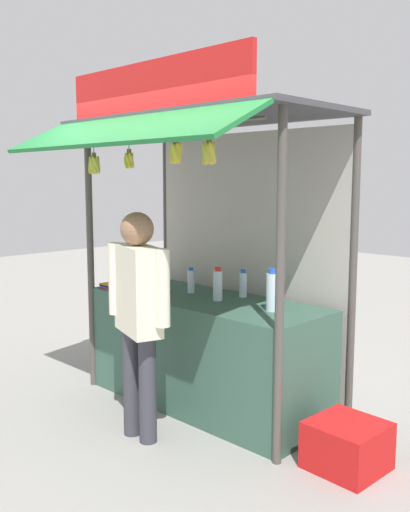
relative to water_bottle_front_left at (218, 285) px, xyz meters
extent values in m
plane|color=gray|center=(-0.14, -0.01, -1.03)|extent=(20.00, 20.00, 0.00)
cube|color=#385B4C|center=(-0.14, -0.01, -0.58)|extent=(2.10, 0.79, 0.91)
cylinder|color=#4C4742|center=(-1.19, -0.40, 0.13)|extent=(0.06, 0.06, 2.33)
cylinder|color=#4C4742|center=(0.91, -0.40, 0.13)|extent=(0.06, 0.06, 2.33)
cylinder|color=#4C4742|center=(-1.19, 0.52, 0.13)|extent=(0.06, 0.06, 2.33)
cylinder|color=#4C4742|center=(0.91, 0.52, 0.13)|extent=(0.06, 0.06, 2.33)
cube|color=#B7B2A8|center=(-0.14, 0.52, 0.10)|extent=(2.06, 0.04, 2.28)
cube|color=#3F3F44|center=(-0.14, -0.04, 1.31)|extent=(2.30, 1.11, 0.04)
cube|color=#1E7A38|center=(-0.14, -0.85, 1.18)|extent=(2.26, 0.51, 0.26)
cube|color=red|center=(-0.14, -0.55, 1.51)|extent=(1.89, 0.04, 0.35)
cylinder|color=#59544C|center=(-0.14, -0.50, 1.21)|extent=(2.00, 0.02, 0.02)
cylinder|color=silver|center=(0.00, 0.00, -0.01)|extent=(0.08, 0.08, 0.24)
cylinder|color=red|center=(0.00, 0.00, 0.13)|extent=(0.05, 0.05, 0.03)
cylinder|color=silver|center=(0.54, 0.01, 0.01)|extent=(0.09, 0.09, 0.28)
cylinder|color=blue|center=(0.54, 0.01, 0.17)|extent=(0.06, 0.06, 0.04)
cylinder|color=silver|center=(-1.08, 0.14, 0.01)|extent=(0.09, 0.09, 0.27)
cylinder|color=red|center=(-1.08, 0.14, 0.16)|extent=(0.06, 0.06, 0.04)
cylinder|color=silver|center=(0.05, 0.25, -0.03)|extent=(0.06, 0.06, 0.20)
cylinder|color=blue|center=(0.05, 0.25, 0.09)|extent=(0.04, 0.04, 0.03)
cylinder|color=silver|center=(-0.38, 0.07, -0.03)|extent=(0.06, 0.06, 0.19)
cylinder|color=blue|center=(-0.38, 0.07, 0.08)|extent=(0.04, 0.04, 0.03)
cube|color=red|center=(-1.03, -0.24, -0.12)|extent=(0.24, 0.23, 0.01)
cube|color=blue|center=(-1.02, -0.23, -0.11)|extent=(0.25, 0.24, 0.01)
cube|color=black|center=(-1.03, -0.23, -0.10)|extent=(0.24, 0.24, 0.01)
cube|color=orange|center=(-1.03, -0.23, -0.09)|extent=(0.24, 0.23, 0.01)
cube|color=yellow|center=(-0.64, -0.15, -0.12)|extent=(0.22, 0.26, 0.01)
cube|color=green|center=(-0.64, -0.13, -0.11)|extent=(0.21, 0.25, 0.01)
cube|color=orange|center=(-0.62, -0.15, -0.10)|extent=(0.22, 0.25, 0.01)
cube|color=orange|center=(-0.63, -0.15, -0.09)|extent=(0.22, 0.25, 0.01)
cylinder|color=#332D23|center=(0.05, -0.50, 1.16)|extent=(0.01, 0.01, 0.07)
cylinder|color=olive|center=(0.05, -0.50, 1.11)|extent=(0.04, 0.04, 0.04)
ellipsoid|color=yellow|center=(0.07, -0.50, 1.02)|extent=(0.04, 0.07, 0.16)
ellipsoid|color=yellow|center=(0.07, -0.49, 1.02)|extent=(0.06, 0.07, 0.16)
ellipsoid|color=yellow|center=(0.06, -0.47, 1.03)|extent=(0.09, 0.04, 0.16)
ellipsoid|color=yellow|center=(0.04, -0.49, 1.02)|extent=(0.06, 0.06, 0.16)
ellipsoid|color=yellow|center=(0.03, -0.50, 1.03)|extent=(0.04, 0.08, 0.16)
ellipsoid|color=yellow|center=(0.04, -0.52, 1.03)|extent=(0.07, 0.07, 0.16)
ellipsoid|color=yellow|center=(0.05, -0.52, 1.02)|extent=(0.07, 0.04, 0.16)
ellipsoid|color=yellow|center=(0.07, -0.52, 1.03)|extent=(0.07, 0.06, 0.16)
cylinder|color=#332D23|center=(-0.48, -0.50, 1.14)|extent=(0.01, 0.01, 0.12)
cylinder|color=olive|center=(-0.48, -0.50, 1.06)|extent=(0.04, 0.04, 0.04)
ellipsoid|color=yellow|center=(-0.46, -0.49, 0.99)|extent=(0.04, 0.08, 0.13)
ellipsoid|color=yellow|center=(-0.47, -0.48, 0.98)|extent=(0.06, 0.04, 0.13)
ellipsoid|color=yellow|center=(-0.49, -0.48, 0.99)|extent=(0.07, 0.05, 0.13)
ellipsoid|color=yellow|center=(-0.49, -0.50, 0.98)|extent=(0.03, 0.05, 0.13)
ellipsoid|color=yellow|center=(-0.50, -0.52, 0.99)|extent=(0.07, 0.06, 0.13)
ellipsoid|color=yellow|center=(-0.47, -0.52, 0.99)|extent=(0.07, 0.05, 0.13)
cylinder|color=#332D23|center=(0.38, -0.50, 1.16)|extent=(0.01, 0.01, 0.08)
cylinder|color=olive|center=(0.38, -0.50, 1.10)|extent=(0.04, 0.04, 0.04)
ellipsoid|color=gold|center=(0.41, -0.49, 1.02)|extent=(0.05, 0.10, 0.16)
ellipsoid|color=gold|center=(0.39, -0.48, 1.01)|extent=(0.07, 0.07, 0.17)
ellipsoid|color=gold|center=(0.38, -0.47, 1.01)|extent=(0.09, 0.05, 0.17)
ellipsoid|color=gold|center=(0.36, -0.47, 1.02)|extent=(0.09, 0.06, 0.17)
ellipsoid|color=gold|center=(0.35, -0.49, 1.02)|extent=(0.06, 0.09, 0.17)
ellipsoid|color=gold|center=(0.36, -0.51, 1.01)|extent=(0.05, 0.07, 0.17)
ellipsoid|color=gold|center=(0.37, -0.52, 1.01)|extent=(0.08, 0.06, 0.17)
ellipsoid|color=gold|center=(0.38, -0.52, 1.01)|extent=(0.09, 0.05, 0.17)
ellipsoid|color=gold|center=(0.39, -0.51, 1.01)|extent=(0.07, 0.07, 0.17)
cylinder|color=#332D23|center=(-0.95, -0.50, 1.13)|extent=(0.01, 0.01, 0.13)
cylinder|color=olive|center=(-0.95, -0.50, 1.04)|extent=(0.04, 0.04, 0.04)
ellipsoid|color=#DBDB46|center=(-0.92, -0.50, 0.96)|extent=(0.04, 0.09, 0.16)
ellipsoid|color=#DBDB46|center=(-0.93, -0.48, 0.96)|extent=(0.08, 0.08, 0.17)
ellipsoid|color=#DBDB46|center=(-0.95, -0.47, 0.96)|extent=(0.09, 0.04, 0.16)
ellipsoid|color=#DBDB46|center=(-0.97, -0.48, 0.96)|extent=(0.08, 0.08, 0.17)
ellipsoid|color=#DBDB46|center=(-0.98, -0.50, 0.96)|extent=(0.04, 0.09, 0.16)
ellipsoid|color=#DBDB46|center=(-0.98, -0.52, 0.96)|extent=(0.07, 0.08, 0.17)
ellipsoid|color=#DBDB46|center=(-0.95, -0.52, 0.96)|extent=(0.08, 0.04, 0.16)
ellipsoid|color=#DBDB46|center=(-0.94, -0.52, 0.96)|extent=(0.07, 0.07, 0.17)
cylinder|color=#383842|center=(-0.12, -0.80, -0.64)|extent=(0.13, 0.13, 0.79)
cylinder|color=#383842|center=(0.06, -0.80, -0.64)|extent=(0.13, 0.13, 0.79)
cube|color=#EAE5C6|center=(-0.03, -0.80, 0.07)|extent=(0.51, 0.34, 0.62)
cylinder|color=#EAE5C6|center=(-0.29, -0.80, 0.11)|extent=(0.10, 0.10, 0.53)
cylinder|color=#EAE5C6|center=(0.23, -0.80, 0.11)|extent=(0.10, 0.10, 0.53)
sphere|color=#936B4C|center=(-0.03, -0.80, 0.50)|extent=(0.24, 0.24, 0.24)
cube|color=red|center=(1.28, -0.14, -0.88)|extent=(0.47, 0.47, 0.31)
camera|label=1|loc=(3.04, -3.27, 0.83)|focal=39.65mm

